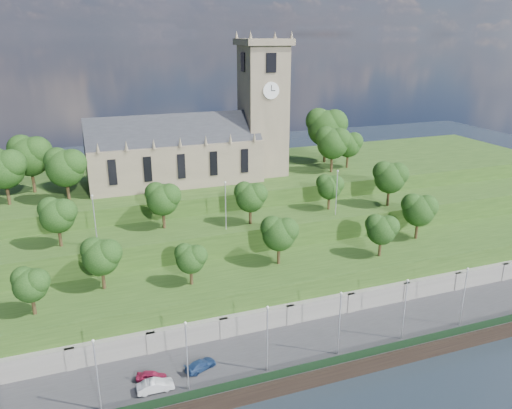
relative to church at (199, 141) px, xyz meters
name	(u,v)px	position (x,y,z in m)	size (l,w,h in m)	color
ground	(289,392)	(-0.79, -45.98, -22.52)	(320.00, 320.00, 0.00)	black
promenade	(271,358)	(-0.79, -39.98, -21.52)	(160.00, 12.00, 2.00)	#2D2D30
quay_wall	(290,385)	(-0.79, -46.03, -21.42)	(160.00, 0.50, 2.20)	black
fence	(288,372)	(-0.79, -45.38, -19.92)	(160.00, 0.10, 1.20)	black
retaining_wall	(256,325)	(-0.79, -34.01, -20.02)	(160.00, 2.10, 5.00)	slate
embankment_lower	(242,296)	(-0.79, -27.98, -18.52)	(160.00, 12.00, 8.00)	#264316
embankment_upper	(222,256)	(-0.79, -16.98, -16.52)	(160.00, 10.00, 12.00)	#264316
hilltop	(193,209)	(-0.79, 4.02, -15.02)	(160.00, 32.00, 15.00)	#264316
church	(199,141)	(0.00, 0.00, 0.00)	(38.60, 12.35, 27.60)	#6E624D
trees_lower	(269,237)	(3.70, -27.57, -9.50)	(66.97, 9.08, 8.15)	#312313
trees_upper	(251,192)	(4.20, -17.88, -5.35)	(62.35, 8.37, 8.35)	#312313
trees_hilltop	(203,145)	(0.75, -0.61, -0.60)	(71.67, 17.09, 11.89)	#312313
lamp_posts_promenade	(267,335)	(-2.79, -43.48, -15.31)	(60.36, 0.36, 9.17)	#B2B2B7
lamp_posts_upper	(226,202)	(-0.79, -19.98, -5.86)	(40.36, 0.36, 8.10)	#B2B2B7
car_left	(151,376)	(-16.69, -40.46, -19.90)	(1.46, 3.63, 1.24)	maroon
car_middle	(155,386)	(-16.53, -42.46, -19.81)	(1.51, 4.33, 1.43)	#B5B7BA
car_right	(201,365)	(-10.53, -40.37, -19.91)	(1.71, 4.21, 1.22)	navy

